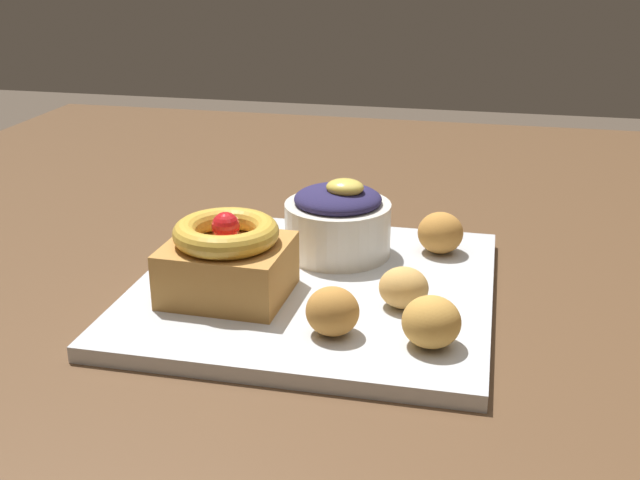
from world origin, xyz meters
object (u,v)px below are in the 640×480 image
object	(u,v)px
fritter_middle	(431,322)
fritter_extra	(332,311)
fritter_back	(440,233)
berry_ramekin	(338,221)
fritter_front	(401,287)
front_plate	(315,289)
cake_slice	(227,259)

from	to	relation	value
fritter_middle	fritter_extra	bearing A→B (deg)	178.58
fritter_back	fritter_extra	world-z (taller)	fritter_back
fritter_extra	berry_ramekin	bearing A→B (deg)	99.90
fritter_front	fritter_middle	bearing A→B (deg)	-63.48
front_plate	berry_ramekin	distance (m)	0.07
fritter_middle	fritter_back	xyz separation A→B (m)	(-0.01, 0.17, 0.00)
front_plate	fritter_front	distance (m)	0.08
fritter_back	fritter_extra	distance (m)	0.18
front_plate	fritter_middle	distance (m)	0.13
berry_ramekin	fritter_front	xyz separation A→B (m)	(0.06, -0.09, -0.01)
cake_slice	fritter_front	distance (m)	0.13
berry_ramekin	fritter_back	bearing A→B (deg)	14.10
fritter_front	fritter_back	size ratio (longest dim) A/B	0.94
berry_ramekin	fritter_middle	xyz separation A→B (m)	(0.09, -0.14, -0.01)
fritter_front	fritter_extra	xyz separation A→B (m)	(-0.04, -0.05, 0.00)
cake_slice	berry_ramekin	xyz separation A→B (m)	(0.06, 0.10, -0.00)
fritter_extra	fritter_front	bearing A→B (deg)	52.82
fritter_back	fritter_front	bearing A→B (deg)	-100.17
cake_slice	fritter_extra	world-z (taller)	cake_slice
berry_ramekin	fritter_middle	bearing A→B (deg)	-57.61
front_plate	berry_ramekin	size ratio (longest dim) A/B	3.06
fritter_back	berry_ramekin	bearing A→B (deg)	-165.90
cake_slice	fritter_extra	bearing A→B (deg)	-26.14
fritter_middle	cake_slice	bearing A→B (deg)	163.77
fritter_back	fritter_extra	size ratio (longest dim) A/B	1.05
front_plate	fritter_front	size ratio (longest dim) A/B	7.54
front_plate	fritter_back	distance (m)	0.13
fritter_front	front_plate	bearing A→B (deg)	158.44
cake_slice	berry_ramekin	size ratio (longest dim) A/B	1.03
fritter_back	fritter_middle	bearing A→B (deg)	-87.60
fritter_back	fritter_extra	xyz separation A→B (m)	(-0.06, -0.16, -0.00)
front_plate	cake_slice	xyz separation A→B (m)	(-0.06, -0.04, 0.04)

